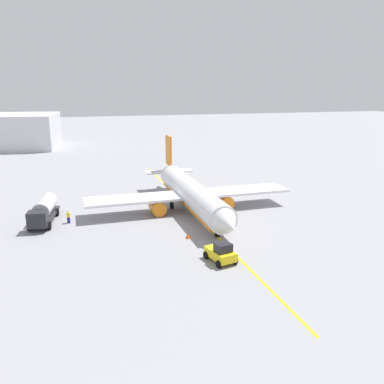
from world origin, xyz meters
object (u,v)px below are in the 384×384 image
at_px(fuel_tanker, 44,210).
at_px(refueling_worker, 68,217).
at_px(airplane, 191,194).
at_px(safety_cone_nose, 188,236).
at_px(pushback_tug, 221,253).

xyz_separation_m(fuel_tanker, refueling_worker, (1.26, 3.18, -0.89)).
distance_m(airplane, safety_cone_nose, 11.54).
distance_m(pushback_tug, safety_cone_nose, 7.66).
bearing_deg(pushback_tug, fuel_tanker, -134.57).
relative_size(airplane, fuel_tanker, 3.44).
relative_size(airplane, safety_cone_nose, 50.81).
height_order(airplane, pushback_tug, airplane).
height_order(fuel_tanker, safety_cone_nose, fuel_tanker).
distance_m(fuel_tanker, safety_cone_nose, 20.67).
xyz_separation_m(airplane, refueling_worker, (0.83, -17.59, -1.80)).
bearing_deg(safety_cone_nose, pushback_tug, 12.17).
bearing_deg(airplane, pushback_tug, -5.78).
height_order(airplane, fuel_tanker, airplane).
bearing_deg(refueling_worker, airplane, 92.69).
height_order(refueling_worker, safety_cone_nose, refueling_worker).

